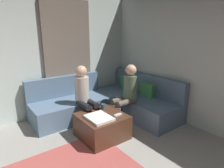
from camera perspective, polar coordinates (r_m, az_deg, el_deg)
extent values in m
cube|color=silver|center=(4.17, -30.29, 6.89)|extent=(0.12, 6.00, 2.70)
cube|color=#726659|center=(4.43, -13.03, 7.62)|extent=(0.06, 1.10, 2.50)
cube|color=slate|center=(4.43, 6.91, -6.02)|extent=(2.10, 0.85, 0.42)
cube|color=slate|center=(4.54, 10.33, 0.14)|extent=(2.10, 0.14, 0.45)
cube|color=slate|center=(4.24, -11.86, -7.23)|extent=(0.85, 1.70, 0.42)
cube|color=slate|center=(4.41, -14.14, -0.52)|extent=(0.14, 1.70, 0.45)
cube|color=#3F8C4C|center=(4.79, 4.43, -0.17)|extent=(0.36, 0.12, 0.36)
cube|color=#3F8C4C|center=(4.31, 10.57, -2.13)|extent=(0.36, 0.12, 0.36)
cube|color=#4C2D1E|center=(3.43, -3.08, -12.51)|extent=(0.76, 0.76, 0.42)
cube|color=white|center=(3.20, -3.94, -10.11)|extent=(0.44, 0.36, 0.04)
cylinder|color=#334C72|center=(3.58, -2.71, -6.74)|extent=(0.08, 0.08, 0.10)
cube|color=white|center=(3.32, 1.82, -9.22)|extent=(0.05, 0.15, 0.02)
cylinder|color=brown|center=(3.73, 1.70, -10.12)|extent=(0.12, 0.12, 0.42)
cylinder|color=brown|center=(3.86, 0.01, -9.22)|extent=(0.12, 0.12, 0.42)
cylinder|color=brown|center=(3.74, 4.14, -5.58)|extent=(0.12, 0.40, 0.12)
cylinder|color=brown|center=(3.87, 2.39, -4.83)|extent=(0.12, 0.40, 0.12)
cylinder|color=#597259|center=(3.85, 5.58, -1.07)|extent=(0.28, 0.28, 0.50)
sphere|color=#D8AD8C|center=(3.77, 5.72, 4.19)|extent=(0.22, 0.22, 0.22)
cylinder|color=black|center=(3.68, -4.46, -10.54)|extent=(0.12, 0.12, 0.42)
cylinder|color=black|center=(3.60, -6.92, -11.24)|extent=(0.12, 0.12, 0.42)
cylinder|color=black|center=(3.73, -6.20, -5.70)|extent=(0.40, 0.12, 0.12)
cylinder|color=black|center=(3.65, -8.64, -6.27)|extent=(0.40, 0.12, 0.12)
cylinder|color=beige|center=(3.77, -9.04, -1.54)|extent=(0.28, 0.28, 0.50)
sphere|color=#D8AD8C|center=(3.69, -9.27, 3.82)|extent=(0.22, 0.22, 0.22)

